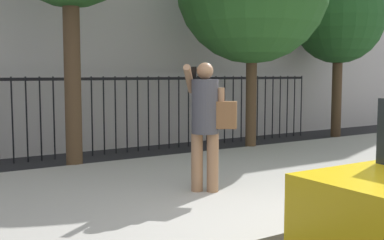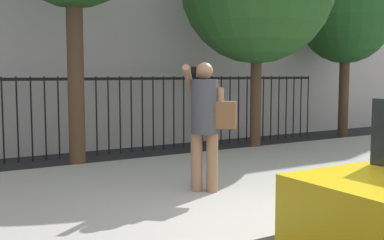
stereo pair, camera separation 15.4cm
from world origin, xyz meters
name	(u,v)px [view 1 (the left image)]	position (x,y,z in m)	size (l,w,h in m)	color
sidewalk	(184,190)	(0.00, 2.20, 0.07)	(28.00, 4.40, 0.15)	#9E9B93
iron_fence	(86,106)	(0.00, 5.90, 1.02)	(12.03, 0.04, 1.60)	black
pedestrian_on_phone	(207,117)	(0.04, 1.72, 1.10)	(0.70, 0.66, 1.64)	#936B4C
street_tree_mid	(339,19)	(6.62, 5.25, 3.06)	(2.32, 2.32, 4.25)	#4C3823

